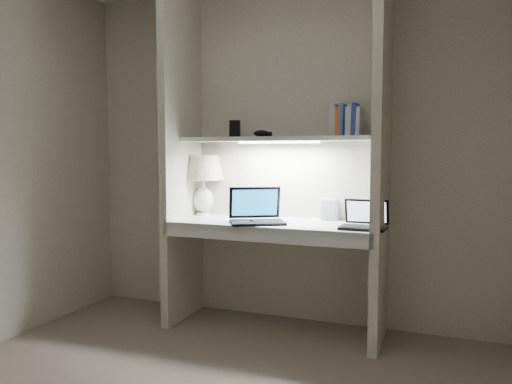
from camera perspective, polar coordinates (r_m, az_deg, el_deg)
The scene contains 17 objects.
back_wall at distance 3.74m, azimuth 3.44°, elevation 4.45°, with size 3.20×0.01×2.50m, color beige.
alcove_panel_left at distance 3.78m, azimuth -8.50°, elevation 4.41°, with size 0.06×0.55×2.50m, color beige.
alcove_panel_right at distance 3.31m, azimuth 14.14°, elevation 4.31°, with size 0.06×0.55×2.50m, color beige.
desk at distance 3.51m, azimuth 2.04°, elevation -3.74°, with size 1.40×0.55×0.04m, color white.
desk_apron at distance 3.27m, azimuth 0.56°, elevation -4.87°, with size 1.46×0.03×0.10m, color silver.
shelf at distance 3.57m, azimuth 2.57°, elevation 6.06°, with size 1.40×0.36×0.03m, color silver.
strip_light at distance 3.57m, azimuth 2.57°, elevation 5.70°, with size 0.60×0.04×0.01m, color white.
table_lamp at distance 3.89m, azimuth -6.05°, elevation 1.98°, with size 0.32×0.32×0.46m.
laptop_main at distance 3.46m, azimuth 0.04°, elevation -2.61°, with size 0.47×0.45×0.24m.
laptop_netbook at distance 3.27m, azimuth 12.27°, elevation -3.35°, with size 0.29×0.26×0.18m.
speaker at distance 3.62m, azimuth 8.39°, elevation -1.98°, with size 0.11×0.08×0.15m, color silver.
mouse at distance 3.40m, azimuth -0.34°, elevation -3.40°, with size 0.09×0.05×0.03m, color black.
cable_coil at distance 3.56m, azimuth 0.69°, elevation -3.21°, with size 0.09×0.09×0.01m, color black.
sticky_note at distance 3.80m, azimuth -6.94°, elevation -2.82°, with size 0.06×0.06×0.00m, color #D2E32F.
book_row at distance 3.48m, azimuth 10.24°, elevation 7.98°, with size 0.21×0.15×0.22m.
shelf_box at distance 3.75m, azimuth -2.43°, elevation 7.20°, with size 0.08×0.05×0.13m, color black.
shelf_gadget at distance 3.60m, azimuth 0.60°, elevation 6.70°, with size 0.12×0.08×0.05m, color black.
Camera 1 is at (1.13, -2.06, 1.25)m, focal length 35.00 mm.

